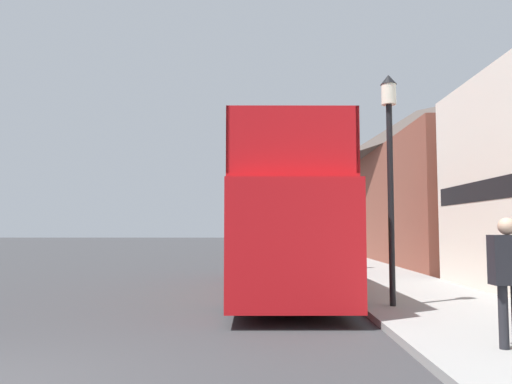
% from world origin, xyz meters
% --- Properties ---
extents(ground_plane, '(144.00, 144.00, 0.00)m').
position_xyz_m(ground_plane, '(0.00, 21.00, 0.00)').
color(ground_plane, '#333335').
extents(sidewalk, '(3.71, 108.00, 0.14)m').
position_xyz_m(sidewalk, '(7.31, 18.00, 0.07)').
color(sidewalk, gray).
rests_on(sidewalk, ground_plane).
extents(brick_terrace_rear, '(6.00, 21.52, 8.59)m').
position_xyz_m(brick_terrace_rear, '(12.17, 23.15, 4.30)').
color(brick_terrace_rear, brown).
rests_on(brick_terrace_rear, ground_plane).
extents(tour_bus, '(2.76, 10.67, 4.12)m').
position_xyz_m(tour_bus, '(3.81, 8.98, 1.79)').
color(tour_bus, red).
rests_on(tour_bus, ground_plane).
extents(parked_car_ahead_of_bus, '(2.04, 4.24, 1.44)m').
position_xyz_m(parked_car_ahead_of_bus, '(4.28, 17.85, 0.68)').
color(parked_car_ahead_of_bus, silver).
rests_on(parked_car_ahead_of_bus, ground_plane).
extents(pedestrian_nearest, '(0.47, 0.26, 1.81)m').
position_xyz_m(pedestrian_nearest, '(6.77, 1.70, 1.23)').
color(pedestrian_nearest, '#232328').
rests_on(pedestrian_nearest, sidewalk).
extents(lamp_post_nearest, '(0.35, 0.35, 5.05)m').
position_xyz_m(lamp_post_nearest, '(6.12, 5.51, 3.60)').
color(lamp_post_nearest, black).
rests_on(lamp_post_nearest, sidewalk).
extents(lamp_post_second, '(0.35, 0.35, 4.40)m').
position_xyz_m(lamp_post_second, '(6.02, 14.94, 3.20)').
color(lamp_post_second, black).
rests_on(lamp_post_second, sidewalk).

